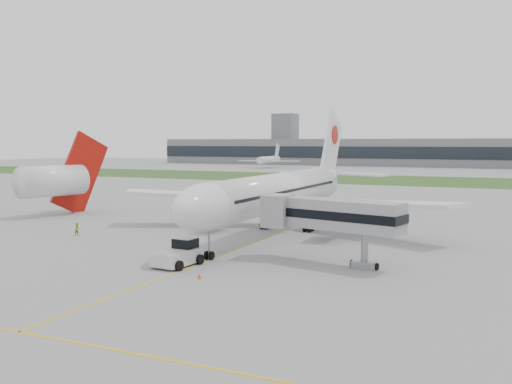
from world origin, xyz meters
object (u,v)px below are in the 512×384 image
at_px(airliner, 281,191).
at_px(neighbor_aircraft, 56,180).
at_px(pushback_tug, 179,253).
at_px(ground_crew_near, 174,257).
at_px(jet_bridge, 327,215).

bearing_deg(airliner, neighbor_aircraft, 178.48).
bearing_deg(pushback_tug, airliner, 91.92).
distance_m(ground_crew_near, neighbor_aircraft, 46.53).
bearing_deg(pushback_tug, neighbor_aircraft, 153.39).
height_order(airliner, jet_bridge, airliner).
distance_m(airliner, pushback_tug, 23.92).
xyz_separation_m(pushback_tug, ground_crew_near, (-0.50, -0.28, -0.37)).
xyz_separation_m(jet_bridge, neighbor_aircraft, (-52.70, 17.99, 0.94)).
relative_size(pushback_tug, neighbor_aircraft, 0.29).
distance_m(pushback_tug, jet_bridge, 15.21).
height_order(jet_bridge, ground_crew_near, jet_bridge).
bearing_deg(ground_crew_near, airliner, -105.61).
xyz_separation_m(airliner, ground_crew_near, (-1.86, -23.75, -4.84)).
xyz_separation_m(jet_bridge, ground_crew_near, (-13.68, -6.84, -4.18)).
distance_m(airliner, jet_bridge, 20.64).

